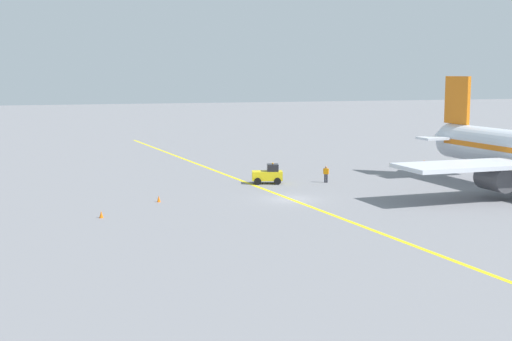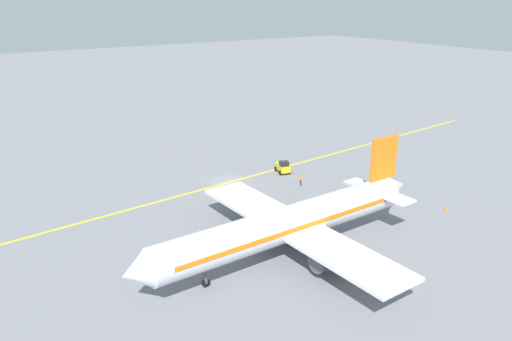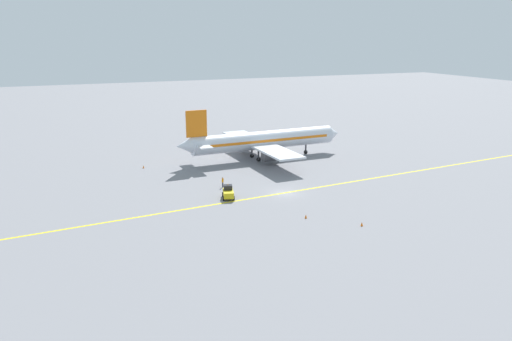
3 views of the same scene
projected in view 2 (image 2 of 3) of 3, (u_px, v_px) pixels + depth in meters
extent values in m
plane|color=slate|center=(229.00, 182.00, 72.17)|extent=(400.00, 400.00, 0.00)
cube|color=yellow|center=(229.00, 182.00, 72.17)|extent=(10.72, 119.59, 0.01)
cylinder|color=silver|center=(287.00, 224.00, 50.39)|extent=(4.54, 30.10, 3.60)
cone|color=silver|center=(136.00, 273.00, 41.51)|extent=(3.49, 2.51, 3.42)
cone|color=silver|center=(395.00, 186.00, 59.32)|extent=(3.15, 3.09, 3.06)
cube|color=orange|center=(287.00, 222.00, 50.34)|extent=(4.49, 27.10, 0.50)
cube|color=silver|center=(295.00, 228.00, 51.17)|extent=(28.15, 6.08, 0.36)
cylinder|color=#4C4C51|center=(328.00, 258.00, 47.75)|extent=(2.30, 3.27, 2.20)
cylinder|color=#4C4C51|center=(266.00, 222.00, 55.43)|extent=(2.30, 3.27, 2.20)
cube|color=orange|center=(384.00, 158.00, 56.62)|extent=(0.49, 4.01, 5.00)
cube|color=silver|center=(378.00, 191.00, 57.65)|extent=(9.07, 2.68, 0.24)
cylinder|color=#4C4C51|center=(205.00, 273.00, 45.93)|extent=(0.36, 0.36, 2.00)
cylinder|color=black|center=(206.00, 283.00, 46.26)|extent=(0.31, 0.81, 0.80)
cylinder|color=#4C4C51|center=(312.00, 245.00, 51.05)|extent=(0.36, 0.36, 2.00)
cylinder|color=black|center=(311.00, 254.00, 51.39)|extent=(0.31, 0.81, 0.80)
cylinder|color=#4C4C51|center=(292.00, 234.00, 53.51)|extent=(0.36, 0.36, 2.00)
cylinder|color=black|center=(292.00, 242.00, 53.84)|extent=(0.31, 0.81, 0.80)
cube|color=gold|center=(283.00, 167.00, 75.92)|extent=(3.29, 2.26, 0.90)
cube|color=black|center=(284.00, 164.00, 75.16)|extent=(1.40, 1.52, 0.70)
sphere|color=orange|center=(284.00, 161.00, 75.02)|extent=(0.16, 0.16, 0.16)
cylinder|color=black|center=(290.00, 172.00, 75.42)|extent=(0.74, 0.43, 0.70)
cylinder|color=black|center=(280.00, 173.00, 74.98)|extent=(0.74, 0.43, 0.70)
cylinder|color=black|center=(285.00, 168.00, 77.16)|extent=(0.74, 0.43, 0.70)
cylinder|color=black|center=(276.00, 169.00, 76.73)|extent=(0.74, 0.43, 0.70)
cylinder|color=#23232D|center=(301.00, 183.00, 70.77)|extent=(0.16, 0.16, 0.85)
cylinder|color=#23232D|center=(301.00, 182.00, 70.96)|extent=(0.16, 0.16, 0.85)
cube|color=orange|center=(301.00, 178.00, 70.62)|extent=(0.42, 0.38, 0.60)
cylinder|color=orange|center=(301.00, 178.00, 70.39)|extent=(0.10, 0.10, 0.55)
cylinder|color=orange|center=(301.00, 177.00, 70.85)|extent=(0.10, 0.10, 0.55)
sphere|color=#9E7051|center=(301.00, 175.00, 70.48)|extent=(0.22, 0.22, 0.22)
cone|color=orange|center=(205.00, 158.00, 81.98)|extent=(0.32, 0.32, 0.55)
cone|color=orange|center=(162.00, 155.00, 83.37)|extent=(0.32, 0.32, 0.55)
cone|color=orange|center=(446.00, 208.00, 62.65)|extent=(0.32, 0.32, 0.55)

